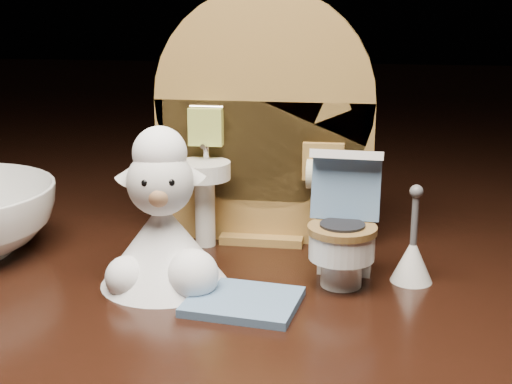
% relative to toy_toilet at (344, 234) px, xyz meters
% --- Properties ---
extents(backdrop_panel, '(0.13, 0.05, 0.15)m').
position_rel_toy_toilet_xyz_m(backdrop_panel, '(-0.05, 0.06, 0.04)').
color(backdrop_panel, olive).
rests_on(backdrop_panel, ground).
extents(toy_toilet, '(0.04, 0.05, 0.07)m').
position_rel_toy_toilet_xyz_m(toy_toilet, '(0.00, 0.00, 0.00)').
color(toy_toilet, white).
rests_on(toy_toilet, ground).
extents(bath_mat, '(0.06, 0.05, 0.00)m').
position_rel_toy_toilet_xyz_m(bath_mat, '(-0.05, -0.04, -0.02)').
color(bath_mat, slate).
rests_on(bath_mat, ground).
extents(toilet_brush, '(0.02, 0.02, 0.05)m').
position_rel_toy_toilet_xyz_m(toilet_brush, '(0.04, 0.00, -0.01)').
color(toilet_brush, white).
rests_on(toilet_brush, ground).
extents(plush_lamb, '(0.07, 0.07, 0.09)m').
position_rel_toy_toilet_xyz_m(plush_lamb, '(-0.09, -0.02, 0.00)').
color(plush_lamb, white).
rests_on(plush_lamb, ground).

